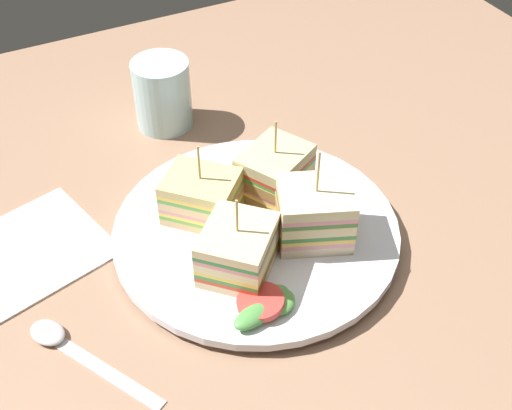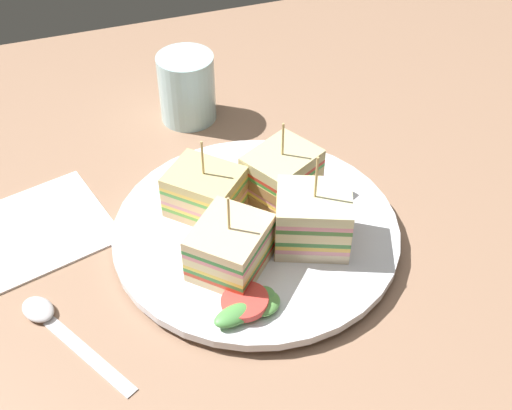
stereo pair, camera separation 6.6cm
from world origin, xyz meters
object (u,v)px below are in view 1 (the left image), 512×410
object	(u,v)px
sandwich_wedge_1	(314,214)
drinking_glass	(163,98)
sandwich_wedge_0	(238,250)
sandwich_wedge_2	(274,173)
spoon	(64,344)
sandwich_wedge_3	(202,197)
plate	(256,232)
napkin	(27,251)

from	to	relation	value
sandwich_wedge_1	drinking_glass	size ratio (longest dim) A/B	1.23
sandwich_wedge_0	sandwich_wedge_2	bearing A→B (deg)	-0.72
sandwich_wedge_2	spoon	distance (cm)	26.71
sandwich_wedge_3	drinking_glass	world-z (taller)	sandwich_wedge_3
sandwich_wedge_0	sandwich_wedge_3	distance (cm)	8.27
plate	spoon	distance (cm)	21.40
sandwich_wedge_1	sandwich_wedge_2	xyz separation A→B (cm)	(0.33, -7.56, -0.32)
sandwich_wedge_3	spoon	world-z (taller)	sandwich_wedge_3
plate	sandwich_wedge_3	xyz separation A→B (cm)	(4.01, -4.12, 3.08)
plate	sandwich_wedge_3	world-z (taller)	sandwich_wedge_3
sandwich_wedge_3	spoon	size ratio (longest dim) A/B	0.66
plate	sandwich_wedge_3	bearing A→B (deg)	-45.77
napkin	sandwich_wedge_3	bearing A→B (deg)	165.67
sandwich_wedge_1	sandwich_wedge_3	world-z (taller)	sandwich_wedge_1
sandwich_wedge_1	sandwich_wedge_3	distance (cm)	11.48
spoon	drinking_glass	xyz separation A→B (cm)	(-20.06, -27.30, 3.22)
sandwich_wedge_2	sandwich_wedge_3	bearing A→B (deg)	-29.21
sandwich_wedge_2	napkin	xyz separation A→B (cm)	(25.48, -4.58, -4.05)
plate	drinking_glass	xyz separation A→B (cm)	(0.91, -23.05, 2.59)
plate	drinking_glass	distance (cm)	23.21
sandwich_wedge_0	sandwich_wedge_2	world-z (taller)	sandwich_wedge_2
sandwich_wedge_0	sandwich_wedge_1	distance (cm)	8.48
sandwich_wedge_2	drinking_glass	distance (cm)	19.76
napkin	spoon	bearing A→B (deg)	91.66
drinking_glass	sandwich_wedge_0	bearing A→B (deg)	83.58
plate	sandwich_wedge_0	bearing A→B (deg)	46.29
sandwich_wedge_2	spoon	world-z (taller)	sandwich_wedge_2
sandwich_wedge_2	sandwich_wedge_1	bearing A→B (deg)	64.38
sandwich_wedge_1	spoon	world-z (taller)	sandwich_wedge_1
napkin	sandwich_wedge_2	bearing A→B (deg)	169.81
sandwich_wedge_0	spoon	distance (cm)	17.41
plate	sandwich_wedge_1	xyz separation A→B (cm)	(-4.48, 3.60, 3.59)
napkin	drinking_glass	distance (cm)	25.28
plate	drinking_glass	size ratio (longest dim) A/B	3.39
drinking_glass	sandwich_wedge_1	bearing A→B (deg)	101.43
plate	sandwich_wedge_2	world-z (taller)	sandwich_wedge_2
drinking_glass	sandwich_wedge_2	bearing A→B (deg)	104.83
sandwich_wedge_0	napkin	size ratio (longest dim) A/B	0.63
sandwich_wedge_1	spoon	bearing A→B (deg)	23.47
sandwich_wedge_2	napkin	distance (cm)	26.21
napkin	plate	bearing A→B (deg)	158.18
sandwich_wedge_3	napkin	size ratio (longest dim) A/B	0.61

